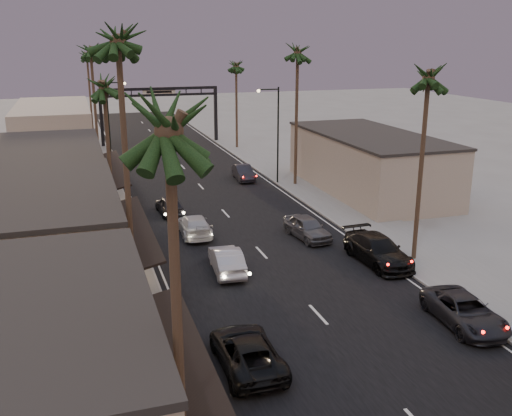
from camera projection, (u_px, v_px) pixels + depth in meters
ground at (216, 204)px, 47.40m from camera, size 200.00×200.00×0.00m
road at (203, 189)px, 51.97m from camera, size 14.00×120.00×0.02m
sidewalk_left at (92, 179)px, 55.58m from camera, size 5.00×92.00×0.12m
sidewalk_right at (276, 166)px, 61.12m from camera, size 5.00×92.00×0.12m
storefront_near at (20, 395)px, 17.25m from camera, size 8.00×12.00×5.50m
storefront_mid at (40, 244)px, 30.04m from camera, size 8.00×14.00×5.50m
storefront_far at (49, 180)px, 44.73m from camera, size 8.00×16.00×5.00m
storefront_dist at (54, 131)px, 65.60m from camera, size 8.00×20.00×6.00m
building_right at (368, 163)px, 50.78m from camera, size 8.00×18.00×5.00m
arch at (159, 101)px, 73.24m from camera, size 15.20×0.40×7.27m
streetlight_right at (275, 128)px, 52.48m from camera, size 2.13×0.30×9.00m
streetlight_left at (111, 116)px, 60.32m from camera, size 2.13×0.30×9.00m
palm_la at (168, 112)px, 13.33m from camera, size 3.20×3.20×13.20m
palm_lb at (117, 32)px, 24.66m from camera, size 3.20×3.20×15.20m
palm_lc at (103, 80)px, 38.27m from camera, size 3.20×3.20×12.20m
palm_ld at (90, 47)px, 55.08m from camera, size 3.20×3.20×14.20m
palm_ra at (429, 70)px, 32.05m from camera, size 3.20×3.20×13.20m
palm_rb at (298, 48)px, 50.05m from camera, size 3.20×3.20×14.20m
palm_rc at (236, 62)px, 68.87m from camera, size 3.20×3.20×12.20m
palm_far at (87, 53)px, 76.46m from camera, size 3.20×3.20×13.20m
oncoming_pickup at (247, 351)px, 23.56m from camera, size 2.39×5.12×1.42m
oncoming_silver at (227, 260)px, 33.24m from camera, size 1.92×4.63×1.49m
oncoming_white at (194, 225)px, 39.58m from camera, size 2.14×4.95×1.42m
oncoming_dgrey at (170, 205)px, 44.37m from camera, size 1.90×4.24×1.42m
curbside_near at (465, 311)px, 27.05m from camera, size 2.71×5.22×1.41m
curbside_black at (378, 250)px, 34.56m from camera, size 2.54×5.80×1.66m
curbside_grey at (307, 228)px, 38.93m from camera, size 2.32×4.66×1.52m
curbside_far at (243, 173)px, 55.29m from camera, size 1.79×4.42×1.43m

